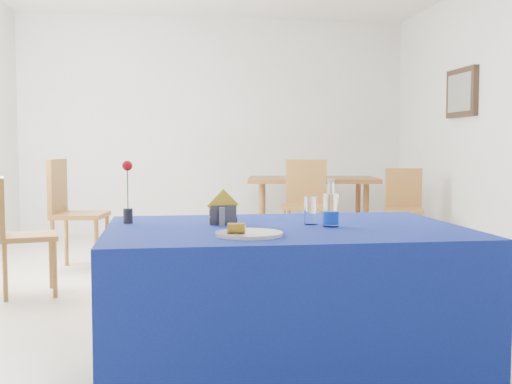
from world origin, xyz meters
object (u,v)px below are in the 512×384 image
Objects in this scene: blue_table at (285,309)px; chair_win_a at (17,227)px; plate at (249,234)px; chair_bg_left at (305,198)px; oak_table at (312,184)px; chair_bg_right at (404,203)px; chair_win_b at (70,206)px; water_bottle at (331,211)px.

chair_win_a is at bearing 127.42° from blue_table.
chair_bg_left reaches higher than plate.
blue_table is 0.96× the size of oak_table.
chair_bg_left reaches higher than blue_table.
chair_bg_right is 3.50m from chair_win_b.
water_bottle is 0.21× the size of chair_win_b.
chair_bg_left is (-0.26, -0.75, -0.11)m from oak_table.
blue_table is at bearing 54.16° from plate.
blue_table is 2.69m from chair_win_a.
water_bottle is at bearing -82.16° from chair_bg_left.
oak_table is at bearing -62.10° from chair_win_a.
chair_win_b is (-2.36, -0.79, 0.02)m from chair_bg_left.
plate is 2.82m from chair_win_a.
oak_table is (1.03, 4.72, -0.15)m from water_bottle.
chair_win_a is at bearing 175.02° from chair_win_b.
chair_win_b is (-1.18, 3.42, -0.18)m from plate.
chair_win_b is at bearing -149.45° from oak_table.
oak_table is 0.80m from chair_bg_left.
chair_bg_left is (1.18, 4.22, -0.20)m from plate.
water_bottle reaches higher than plate.
chair_win_a is at bearing 130.31° from water_bottle.
water_bottle is 4.05m from chair_bg_left.
oak_table is 3.04m from chair_win_b.
chair_win_a is (-1.84, 2.17, -0.31)m from water_bottle.
chair_bg_right reaches higher than blue_table.
oak_table is at bearing 152.44° from chair_bg_right.
oak_table is 1.65× the size of chair_win_b.
chair_bg_right reaches higher than oak_table.
chair_bg_left is at bearing 76.07° from blue_table.
chair_bg_right is at bearing 61.21° from plate.
plate is 0.27× the size of chair_win_b.
blue_table is 1.58× the size of chair_win_b.
oak_table is at bearing -50.47° from chair_win_b.
chair_bg_left is (0.98, 3.94, 0.19)m from blue_table.
chair_bg_right is at bearing 61.76° from blue_table.
oak_table is 1.88× the size of chair_bg_right.
blue_table is 4.34m from chair_bg_right.
chair_bg_left is at bearing -69.18° from chair_win_a.
water_bottle is (0.41, 0.25, 0.06)m from plate.
oak_table is 3.84m from chair_win_a.
blue_table reaches higher than oak_table.
plate is 0.31× the size of chair_win_a.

